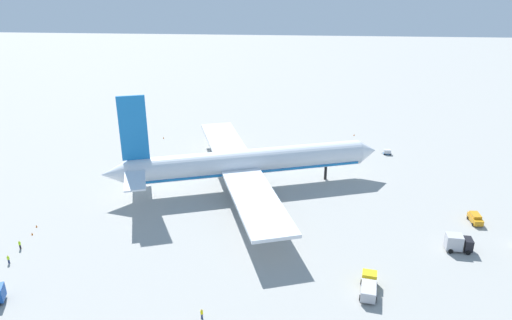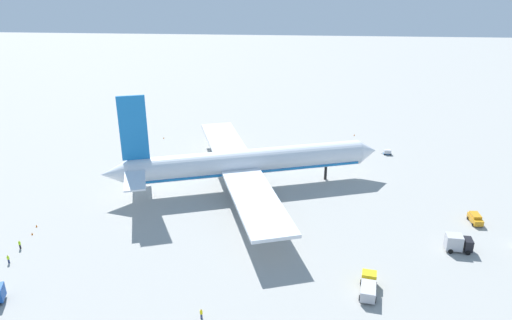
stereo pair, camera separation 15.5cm
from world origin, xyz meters
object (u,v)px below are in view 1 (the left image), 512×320
(airliner, at_px, (244,163))
(traffic_cone_4, at_px, (354,135))
(ground_worker_1, at_px, (8,259))
(traffic_cone_3, at_px, (164,138))
(traffic_cone_0, at_px, (36,226))
(ground_worker_3, at_px, (20,245))
(baggage_cart_0, at_px, (387,152))
(ground_worker_2, at_px, (202,314))
(traffic_cone_2, at_px, (32,234))
(traffic_cone_1, at_px, (130,135))
(service_truck_3, at_px, (369,286))
(service_truck_4, at_px, (458,242))
(service_van, at_px, (475,218))

(airliner, relative_size, traffic_cone_4, 122.23)
(ground_worker_1, height_order, traffic_cone_3, ground_worker_1)
(traffic_cone_0, bearing_deg, ground_worker_3, -81.63)
(baggage_cart_0, height_order, traffic_cone_4, baggage_cart_0)
(baggage_cart_0, relative_size, ground_worker_2, 1.60)
(traffic_cone_2, bearing_deg, traffic_cone_1, 90.88)
(service_truck_3, height_order, ground_worker_1, service_truck_3)
(service_truck_4, relative_size, service_van, 1.11)
(ground_worker_2, bearing_deg, service_truck_3, 17.75)
(traffic_cone_1, distance_m, traffic_cone_4, 71.93)
(traffic_cone_2, bearing_deg, ground_worker_2, -28.77)
(ground_worker_2, xyz_separation_m, traffic_cone_1, (-39.30, 81.77, -0.64))
(service_van, height_order, traffic_cone_1, service_van)
(service_truck_4, relative_size, traffic_cone_4, 8.88)
(airliner, distance_m, service_van, 51.88)
(service_truck_4, xyz_separation_m, traffic_cone_4, (-11.84, 65.81, -1.44))
(service_van, height_order, traffic_cone_0, service_van)
(traffic_cone_0, xyz_separation_m, traffic_cone_4, (71.43, 64.19, 0.00))
(service_van, distance_m, traffic_cone_4, 57.85)
(service_truck_4, height_order, traffic_cone_3, service_truck_4)
(ground_worker_1, distance_m, traffic_cone_3, 69.72)
(ground_worker_2, distance_m, traffic_cone_2, 43.78)
(baggage_cart_0, distance_m, traffic_cone_3, 68.31)
(ground_worker_3, xyz_separation_m, traffic_cone_3, (10.06, 64.34, -0.62))
(service_truck_3, bearing_deg, airliner, 122.56)
(airliner, relative_size, baggage_cart_0, 23.48)
(ground_worker_3, xyz_separation_m, traffic_cone_1, (-1.39, 65.70, -0.62))
(ground_worker_1, bearing_deg, traffic_cone_2, 96.11)
(service_van, height_order, ground_worker_2, service_van)
(service_truck_3, xyz_separation_m, service_truck_4, (18.32, 14.19, 0.39))
(airliner, bearing_deg, service_truck_3, -57.44)
(baggage_cart_0, distance_m, ground_worker_2, 82.68)
(traffic_cone_0, distance_m, traffic_cone_1, 57.69)
(airliner, xyz_separation_m, ground_worker_2, (-1.33, -46.67, -5.55))
(service_van, bearing_deg, baggage_cart_0, 106.22)
(ground_worker_2, bearing_deg, service_truck_4, 26.96)
(traffic_cone_0, xyz_separation_m, traffic_cone_1, (-0.21, 57.69, 0.00))
(service_truck_3, bearing_deg, service_truck_4, 37.76)
(service_truck_3, xyz_separation_m, traffic_cone_3, (-53.70, 72.15, -1.05))
(traffic_cone_3, bearing_deg, service_truck_4, -38.82)
(ground_worker_2, distance_m, ground_worker_3, 41.18)
(airliner, relative_size, ground_worker_1, 40.87)
(traffic_cone_0, distance_m, traffic_cone_3, 57.45)
(traffic_cone_4, bearing_deg, traffic_cone_0, -138.05)
(ground_worker_3, bearing_deg, baggage_cart_0, 35.86)
(ground_worker_2, relative_size, traffic_cone_1, 3.25)
(airliner, distance_m, traffic_cone_0, 46.72)
(traffic_cone_0, bearing_deg, baggage_cart_0, 31.41)
(airliner, distance_m, baggage_cart_0, 46.75)
(ground_worker_1, bearing_deg, service_truck_4, 7.76)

